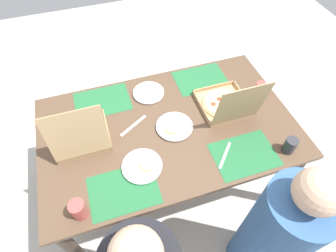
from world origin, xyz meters
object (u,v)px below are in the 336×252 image
at_px(plate_near_right, 149,93).
at_px(cup_clear_left, 79,209).
at_px(plate_far_left, 143,166).
at_px(cup_spare, 290,145).
at_px(diner_left_seat, 272,235).
at_px(pizza_box_center, 81,135).
at_px(cup_red, 260,90).
at_px(pizza_box_corner_left, 227,104).
at_px(plate_far_right, 174,127).

bearing_deg(plate_near_right, cup_clear_left, 52.19).
xyz_separation_m(plate_far_left, cup_spare, (-0.82, 0.15, 0.04)).
height_order(cup_clear_left, diner_left_seat, diner_left_seat).
height_order(plate_near_right, cup_spare, cup_spare).
relative_size(pizza_box_center, cup_red, 3.40).
distance_m(pizza_box_center, cup_clear_left, 0.44).
xyz_separation_m(cup_clear_left, cup_red, (-1.24, -0.45, -0.00)).
xyz_separation_m(pizza_box_corner_left, plate_far_left, (0.62, 0.25, -0.04)).
distance_m(plate_near_right, diner_left_seat, 1.13).
bearing_deg(plate_near_right, pizza_box_corner_left, 146.88).
bearing_deg(cup_clear_left, diner_left_seat, 159.11).
bearing_deg(cup_clear_left, cup_spare, -179.68).
distance_m(plate_far_right, cup_red, 0.64).
xyz_separation_m(plate_far_left, cup_red, (-0.89, -0.29, 0.04)).
relative_size(plate_far_right, cup_red, 2.25).
bearing_deg(pizza_box_center, diner_left_seat, 137.43).
relative_size(plate_far_left, cup_clear_left, 2.09).
bearing_deg(cup_spare, pizza_box_center, -21.24).
bearing_deg(plate_far_right, diner_left_seat, 114.06).
height_order(plate_far_right, cup_spare, cup_spare).
bearing_deg(plate_far_left, cup_red, -161.59).
bearing_deg(plate_near_right, pizza_box_center, 28.20).
bearing_deg(plate_far_left, pizza_box_center, -44.04).
bearing_deg(cup_clear_left, plate_near_right, -127.81).
distance_m(pizza_box_corner_left, cup_spare, 0.45).
xyz_separation_m(cup_spare, cup_red, (-0.06, -0.45, 0.00)).
bearing_deg(cup_clear_left, pizza_box_center, -98.46).
relative_size(plate_near_right, cup_spare, 2.12).
height_order(plate_far_right, cup_red, cup_red).
height_order(pizza_box_corner_left, cup_clear_left, pizza_box_corner_left).
relative_size(pizza_box_corner_left, plate_far_right, 1.59).
bearing_deg(cup_red, cup_clear_left, 20.07).
distance_m(pizza_box_corner_left, cup_red, 0.27).
bearing_deg(cup_spare, plate_near_right, -46.91).
bearing_deg(plate_far_left, pizza_box_corner_left, -158.26).
bearing_deg(plate_far_right, pizza_box_corner_left, -173.32).
height_order(pizza_box_center, plate_near_right, pizza_box_center).
height_order(plate_far_left, cup_red, cup_red).
height_order(plate_far_left, cup_clear_left, cup_clear_left).
relative_size(pizza_box_corner_left, diner_left_seat, 0.30).
relative_size(cup_red, diner_left_seat, 0.08).
height_order(plate_far_right, cup_clear_left, cup_clear_left).
relative_size(plate_far_right, plate_far_left, 1.01).
bearing_deg(pizza_box_center, cup_clear_left, 81.54).
distance_m(pizza_box_center, plate_far_right, 0.55).
bearing_deg(plate_near_right, cup_spare, 133.09).
xyz_separation_m(plate_far_left, cup_clear_left, (0.36, 0.16, 0.04)).
bearing_deg(diner_left_seat, cup_clear_left, -20.89).
xyz_separation_m(plate_near_right, cup_red, (-0.70, 0.24, 0.04)).
distance_m(cup_clear_left, cup_spare, 1.18).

